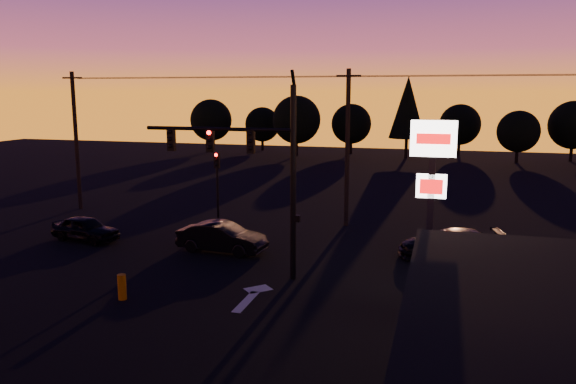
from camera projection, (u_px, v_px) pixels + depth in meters
name	position (u px, v px, depth m)	size (l,w,h in m)	color
ground	(224.00, 310.00, 20.13)	(120.00, 120.00, 0.00)	black
lane_arrow	(252.00, 295.00, 21.57)	(1.20, 3.10, 0.01)	beige
traffic_signal_mast	(256.00, 161.00, 23.06)	(6.79, 0.52, 8.58)	black
secondary_signal	(217.00, 179.00, 31.83)	(0.30, 0.31, 4.35)	black
pylon_sign	(432.00, 177.00, 18.81)	(1.50, 0.28, 6.80)	black
utility_pole_0	(76.00, 140.00, 36.84)	(1.40, 0.26, 9.00)	black
utility_pole_1	(347.00, 147.00, 32.05)	(1.40, 0.26, 9.00)	black
power_wires	(349.00, 76.00, 31.34)	(36.00, 1.22, 0.07)	black
bollard	(122.00, 287.00, 21.11)	(0.32, 0.32, 0.97)	#B36502
tree_0	(211.00, 120.00, 72.64)	(5.36, 5.36, 6.74)	black
tree_1	(262.00, 124.00, 74.00)	(4.54, 4.54, 5.71)	black
tree_2	(297.00, 120.00, 67.50)	(5.77, 5.78, 7.26)	black
tree_3	(351.00, 124.00, 69.80)	(4.95, 4.95, 6.22)	black
tree_4	(408.00, 107.00, 64.71)	(4.18, 4.18, 9.50)	black
tree_5	(460.00, 125.00, 68.24)	(4.95, 4.95, 6.22)	black
tree_6	(518.00, 131.00, 61.01)	(4.54, 4.54, 5.71)	black
tree_7	(574.00, 125.00, 62.14)	(5.36, 5.36, 6.74)	black
car_left	(85.00, 229.00, 29.44)	(1.52, 3.77, 1.29)	black
car_mid	(222.00, 237.00, 27.37)	(1.53, 4.39, 1.45)	black
car_right	(450.00, 244.00, 26.28)	(1.94, 4.78, 1.39)	black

